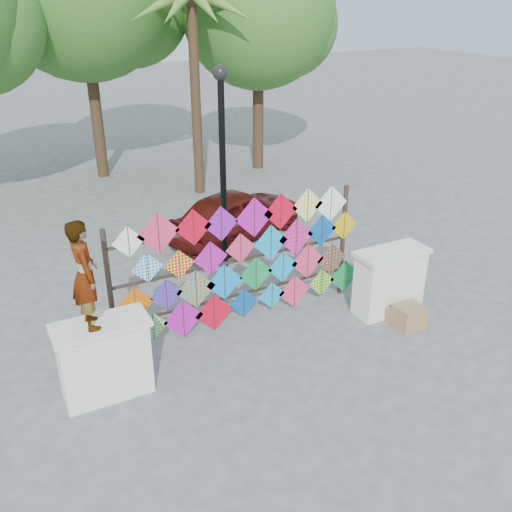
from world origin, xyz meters
name	(u,v)px	position (x,y,z in m)	size (l,w,h in m)	color
ground	(258,341)	(0.00, 0.00, 0.00)	(80.00, 80.00, 0.00)	gray
parapet_left	(105,359)	(-2.70, -0.20, 0.65)	(1.40, 0.65, 1.28)	white
parapet_right	(389,281)	(2.70, -0.20, 0.65)	(1.40, 0.65, 1.28)	white
kite_rack	(246,262)	(0.13, 0.73, 1.23)	(4.96, 0.24, 2.45)	#30221A
tree_east	(260,11)	(5.09, 9.53, 4.99)	(5.40, 4.80, 7.42)	#44341D
palm_tree	(192,16)	(2.20, 8.00, 4.95)	(3.62, 3.62, 5.83)	#44341D
vendor_woman	(85,275)	(-2.81, -0.20, 2.09)	(0.59, 0.39, 1.62)	#99999E
sedan	(236,214)	(1.68, 4.35, 0.62)	(1.47, 3.67, 1.25)	#51100E
lamppost	(223,163)	(0.30, 2.00, 2.69)	(0.28, 0.28, 4.46)	black
cardboard_box_near	(409,317)	(2.67, -0.86, 0.22)	(0.50, 0.44, 0.44)	#A88351
cardboard_box_far	(398,316)	(2.61, -0.65, 0.15)	(0.36, 0.33, 0.30)	#A88351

